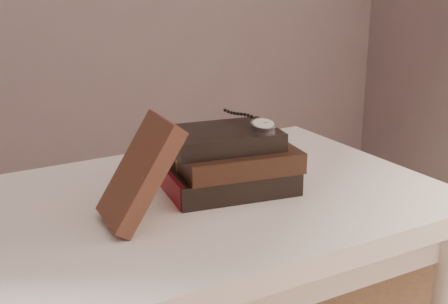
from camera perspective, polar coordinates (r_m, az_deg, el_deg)
table at (r=1.17m, az=-4.84°, el=-8.65°), size 1.00×0.60×0.75m
book_stack at (r=1.17m, az=0.49°, el=-0.92°), size 0.25×0.20×0.12m
journal at (r=1.02m, az=-7.53°, el=-1.83°), size 0.13×0.13×0.17m
pocket_watch at (r=1.17m, az=3.32°, el=2.53°), size 0.06×0.15×0.02m
eyeglasses at (r=1.21m, az=-4.48°, el=0.27°), size 0.11×0.13×0.05m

